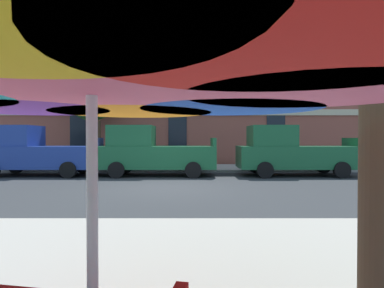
{
  "coord_description": "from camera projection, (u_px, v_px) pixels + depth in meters",
  "views": [
    {
      "loc": [
        0.87,
        -10.71,
        1.64
      ],
      "look_at": [
        0.9,
        3.2,
        1.4
      ],
      "focal_mm": 30.73,
      "sensor_mm": 36.0,
      "label": 1
    }
  ],
  "objects": [
    {
      "name": "sidewalk_far",
      "position": [
        175.0,
        168.0,
        17.54
      ],
      "size": [
        56.0,
        3.6,
        0.12
      ],
      "primitive_type": "cube",
      "color": "#9E998E",
      "rests_on": "ground"
    },
    {
      "name": "pickup_green",
      "position": [
        151.0,
        152.0,
        14.42
      ],
      "size": [
        5.1,
        2.12,
        2.2
      ],
      "color": "#195933",
      "rests_on": "ground"
    },
    {
      "name": "patio_umbrella",
      "position": [
        91.0,
        47.0,
        1.7
      ],
      "size": [
        3.7,
        3.7,
        2.44
      ],
      "color": "silver",
      "rests_on": "ground"
    },
    {
      "name": "apartment_building",
      "position": [
        180.0,
        77.0,
        25.62
      ],
      "size": [
        41.32,
        12.08,
        12.8
      ],
      "color": "#934C3D",
      "rests_on": "ground"
    },
    {
      "name": "pickup_green_midblock",
      "position": [
        290.0,
        152.0,
        14.43
      ],
      "size": [
        5.1,
        2.12,
        2.2
      ],
      "color": "#195933",
      "rests_on": "ground"
    },
    {
      "name": "ground_plane",
      "position": [
        165.0,
        188.0,
        10.74
      ],
      "size": [
        120.0,
        120.0,
        0.0
      ],
      "primitive_type": "plane",
      "color": "#2D3033"
    },
    {
      "name": "street_tree_left",
      "position": [
        94.0,
        94.0,
        17.98
      ],
      "size": [
        3.06,
        2.86,
        5.46
      ],
      "color": "#4C3823",
      "rests_on": "ground"
    },
    {
      "name": "pickup_blue",
      "position": [
        34.0,
        152.0,
        14.41
      ],
      "size": [
        5.1,
        2.12,
        2.2
      ],
      "color": "navy",
      "rests_on": "ground"
    }
  ]
}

